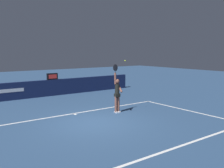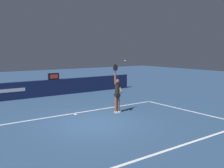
# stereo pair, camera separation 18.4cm
# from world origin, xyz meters

# --- Properties ---
(ground_plane) EXTENTS (60.00, 60.00, 0.00)m
(ground_plane) POSITION_xyz_m (0.00, 0.00, 0.00)
(ground_plane) COLOR navy
(court_lines) EXTENTS (10.43, 6.04, 0.00)m
(court_lines) POSITION_xyz_m (0.00, -0.94, 0.00)
(court_lines) COLOR white
(court_lines) RESTS_ON ground
(back_wall) EXTENTS (15.23, 0.24, 1.12)m
(back_wall) POSITION_xyz_m (-0.00, 7.37, 0.56)
(back_wall) COLOR #131E45
(back_wall) RESTS_ON ground
(speed_display) EXTENTS (0.75, 0.18, 0.44)m
(speed_display) POSITION_xyz_m (1.20, 7.36, 1.34)
(speed_display) COLOR black
(speed_display) RESTS_ON back_wall
(tennis_player) EXTENTS (0.44, 0.43, 2.46)m
(tennis_player) POSITION_xyz_m (1.89, 0.88, 1.02)
(tennis_player) COLOR brown
(tennis_player) RESTS_ON ground
(tennis_ball) EXTENTS (0.07, 0.07, 0.07)m
(tennis_ball) POSITION_xyz_m (2.11, 0.54, 2.63)
(tennis_ball) COLOR #C4DD2C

